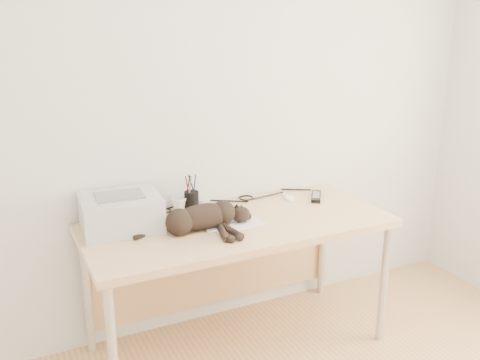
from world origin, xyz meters
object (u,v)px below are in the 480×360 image
desk (231,239)px  mug (179,204)px  cat (200,219)px  mouse (289,196)px  printer (121,212)px  pen_cup (192,201)px

desk → mug: bearing=139.1°
desk → cat: (-0.22, -0.11, 0.19)m
mug → mouse: (0.65, -0.07, -0.02)m
printer → mouse: size_ratio=3.75×
pen_cup → printer: bearing=-167.2°
desk → mouse: bearing=15.8°
pen_cup → mouse: size_ratio=1.89×
pen_cup → mouse: pen_cup is taller
cat → mouse: (0.65, 0.23, -0.04)m
desk → pen_cup: (-0.16, 0.18, 0.19)m
printer → cat: (0.35, -0.19, -0.03)m
printer → desk: bearing=-8.4°
printer → cat: bearing=-28.4°
mug → desk: bearing=-40.9°
mug → mouse: 0.66m
desk → mouse: size_ratio=14.82×
mug → pen_cup: size_ratio=0.43×
cat → pen_cup: 0.29m
desk → pen_cup: size_ratio=7.84×
desk → printer: (-0.57, 0.08, 0.22)m
printer → pen_cup: pen_cup is taller
printer → mug: size_ratio=4.58×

